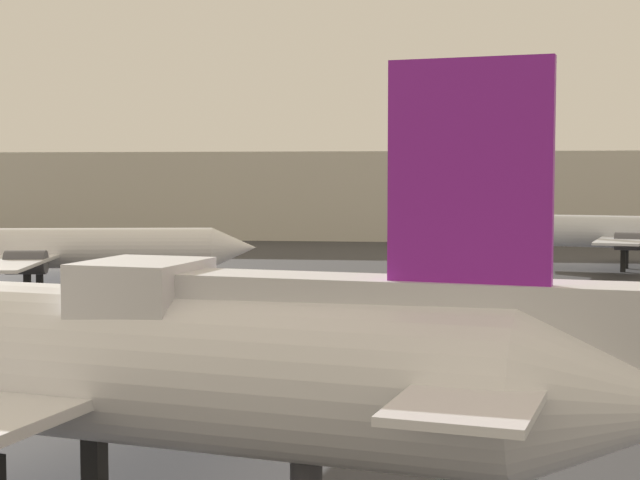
{
  "coord_description": "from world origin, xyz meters",
  "views": [
    {
      "loc": [
        0.56,
        -8.04,
        7.99
      ],
      "look_at": [
        -5.58,
        38.32,
        4.76
      ],
      "focal_mm": 54.46,
      "sensor_mm": 36.0,
      "label": 1
    }
  ],
  "objects_px": {
    "jet_bridge": "(527,348)",
    "airplane_on_taxiway": "(44,248)",
    "airplane_at_gate": "(12,357)",
    "airplane_distant": "(636,232)"
  },
  "relations": [
    {
      "from": "jet_bridge",
      "to": "airplane_on_taxiway",
      "type": "bearing_deg",
      "value": -46.43
    },
    {
      "from": "airplane_at_gate",
      "to": "jet_bridge",
      "type": "bearing_deg",
      "value": -177.67
    },
    {
      "from": "airplane_on_taxiway",
      "to": "airplane_distant",
      "type": "height_order",
      "value": "airplane_on_taxiway"
    },
    {
      "from": "airplane_at_gate",
      "to": "airplane_on_taxiway",
      "type": "bearing_deg",
      "value": -55.25
    },
    {
      "from": "airplane_at_gate",
      "to": "airplane_on_taxiway",
      "type": "height_order",
      "value": "airplane_at_gate"
    },
    {
      "from": "airplane_on_taxiway",
      "to": "airplane_distant",
      "type": "xyz_separation_m",
      "value": [
        42.69,
        18.87,
        0.3
      ]
    },
    {
      "from": "airplane_distant",
      "to": "jet_bridge",
      "type": "height_order",
      "value": "airplane_distant"
    },
    {
      "from": "airplane_at_gate",
      "to": "jet_bridge",
      "type": "height_order",
      "value": "airplane_at_gate"
    },
    {
      "from": "airplane_on_taxiway",
      "to": "airplane_distant",
      "type": "distance_m",
      "value": 46.67
    },
    {
      "from": "airplane_on_taxiway",
      "to": "jet_bridge",
      "type": "height_order",
      "value": "airplane_on_taxiway"
    }
  ]
}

